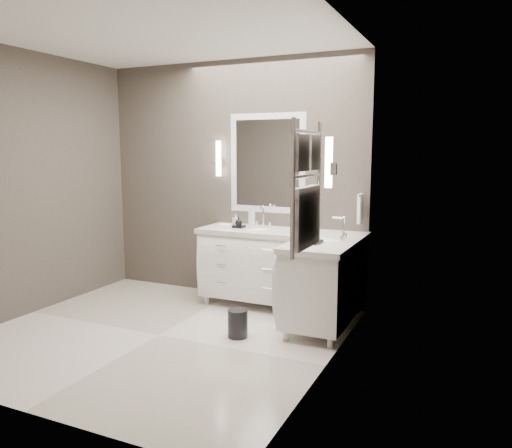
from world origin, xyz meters
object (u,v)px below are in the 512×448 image
at_px(towel_ladder, 306,195).
at_px(waste_bin, 238,323).
at_px(vanity_right, 326,277).
at_px(vanity_back, 257,262).

xyz_separation_m(towel_ladder, waste_bin, (-0.86, 0.66, -1.26)).
distance_m(vanity_right, towel_ladder, 1.60).
bearing_deg(vanity_back, waste_bin, -76.18).
bearing_deg(towel_ladder, vanity_right, 99.84).
bearing_deg(towel_ladder, waste_bin, 142.44).
distance_m(vanity_right, waste_bin, 0.97).
distance_m(vanity_back, towel_ladder, 2.16).
height_order(vanity_back, waste_bin, vanity_back).
relative_size(vanity_back, waste_bin, 4.81).
bearing_deg(vanity_back, towel_ladder, -55.90).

